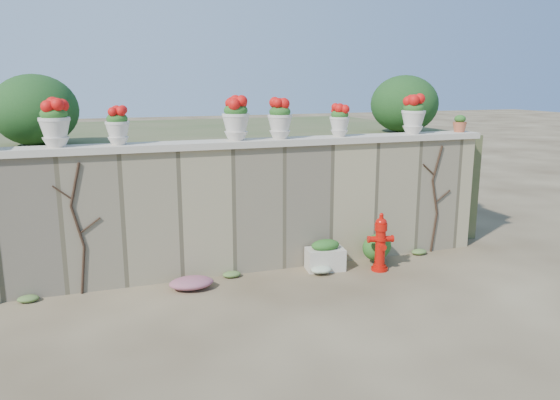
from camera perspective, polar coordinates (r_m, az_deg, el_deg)
name	(u,v)px	position (r m, az deg, el deg)	size (l,w,h in m)	color
ground	(296,310)	(7.43, 1.71, -11.46)	(80.00, 80.00, 0.00)	#473623
stone_wall	(256,208)	(8.73, -2.52, -0.87)	(8.00, 0.40, 2.00)	#978A65
wall_cap	(255,143)	(8.55, -2.58, 5.99)	(8.10, 0.52, 0.10)	beige
raised_fill	(212,176)	(11.77, -7.09, 2.52)	(9.00, 6.00, 2.00)	#384C23
back_shrub_left	(35,110)	(9.37, -24.22, 8.56)	(1.30, 1.30, 1.10)	#143814
back_shrub_right	(404,104)	(11.03, 12.87, 9.76)	(1.30, 1.30, 1.10)	#143814
vine_left	(79,227)	(8.16, -20.30, -2.66)	(0.60, 0.04, 1.91)	black
vine_right	(435,197)	(9.95, 15.93, 0.26)	(0.60, 0.04, 1.91)	black
fire_hydrant	(380,242)	(8.89, 10.45, -4.33)	(0.41, 0.29, 0.94)	#BB0F07
planter_box	(325,256)	(8.87, 4.74, -5.83)	(0.65, 0.43, 0.50)	beige
green_shrub	(379,245)	(9.28, 10.30, -4.65)	(0.66, 0.59, 0.63)	#1E5119
magenta_clump	(195,282)	(8.17, -8.88, -8.48)	(0.84, 0.56, 0.22)	#CD2987
white_flowers	(324,267)	(8.75, 4.64, -7.04)	(0.54, 0.43, 0.19)	white
urn_pot_0	(54,123)	(8.16, -22.50, 7.40)	(0.42, 0.42, 0.66)	beige
urn_pot_1	(117,126)	(8.16, -16.62, 7.40)	(0.34, 0.34, 0.54)	beige
urn_pot_2	(236,119)	(8.43, -4.64, 8.44)	(0.42, 0.42, 0.66)	beige
urn_pot_3	(280,120)	(8.64, -0.01, 8.41)	(0.39, 0.39, 0.61)	beige
urn_pot_4	(340,121)	(9.04, 6.25, 8.23)	(0.33, 0.33, 0.52)	beige
urn_pot_5	(413,115)	(9.72, 13.77, 8.60)	(0.41, 0.41, 0.64)	beige
terracotta_pot	(460,124)	(10.29, 18.27, 7.51)	(0.24, 0.24, 0.29)	#AF5435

